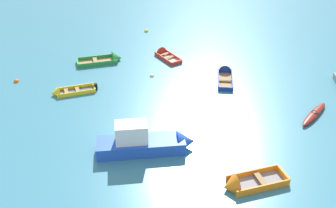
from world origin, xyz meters
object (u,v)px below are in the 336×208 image
Objects in this scene: rowboat_yellow_far_back at (65,92)px; mooring_buoy_outer_edge at (152,76)px; mooring_buoy_near_foreground at (16,82)px; mooring_buoy_far_field at (146,32)px; rowboat_orange_near_camera at (242,184)px; motor_launch_blue_center at (147,142)px; rowboat_green_midfield_left at (110,59)px; kayak_maroon_foreground_center at (314,114)px; rowboat_red_back_row_center at (163,54)px; rowboat_deep_blue_near_right at (225,74)px.

rowboat_yellow_far_back reaches higher than mooring_buoy_outer_edge.
mooring_buoy_far_field is (11.13, 9.61, 0.00)m from mooring_buoy_near_foreground.
mooring_buoy_far_field is at bearing 40.80° from mooring_buoy_near_foreground.
mooring_buoy_outer_edge is (-3.77, 13.70, -0.19)m from rowboat_orange_near_camera.
motor_launch_blue_center is 13.38× the size of mooring_buoy_far_field.
rowboat_green_midfield_left is 7.99m from mooring_buoy_near_foreground.
rowboat_orange_near_camera reaches higher than rowboat_green_midfield_left.
rowboat_orange_near_camera is at bearing -74.61° from mooring_buoy_outer_edge.
kayak_maroon_foreground_center is 17.68m from rowboat_green_midfield_left.
rowboat_red_back_row_center is at bearing 36.51° from rowboat_yellow_far_back.
motor_launch_blue_center is 13.98m from rowboat_red_back_row_center.
kayak_maroon_foreground_center is 7.90× the size of mooring_buoy_outer_edge.
mooring_buoy_near_foreground is (-7.42, -2.95, -0.17)m from rowboat_green_midfield_left.
rowboat_yellow_far_back is at bearing -173.06° from rowboat_deep_blue_near_right.
mooring_buoy_outer_edge is (1.15, 9.82, -0.66)m from motor_launch_blue_center.
rowboat_deep_blue_near_right is at bearing 52.44° from motor_launch_blue_center.
rowboat_deep_blue_near_right is 8.93× the size of mooring_buoy_near_foreground.
rowboat_red_back_row_center is (2.49, 13.75, -0.51)m from motor_launch_blue_center.
mooring_buoy_far_field reaches higher than mooring_buoy_outer_edge.
motor_launch_blue_center is 14.06m from mooring_buoy_near_foreground.
rowboat_deep_blue_near_right is (-4.73, 6.76, -0.01)m from kayak_maroon_foreground_center.
mooring_buoy_near_foreground is 0.97× the size of mooring_buoy_far_field.
kayak_maroon_foreground_center is 22.88m from mooring_buoy_near_foreground.
mooring_buoy_far_field is (-10.44, 17.25, -0.17)m from kayak_maroon_foreground_center.
rowboat_yellow_far_back is 6.37m from rowboat_green_midfield_left.
mooring_buoy_outer_edge is (-1.34, -3.93, -0.15)m from rowboat_red_back_row_center.
mooring_buoy_far_field is at bearing 118.57° from rowboat_deep_blue_near_right.
rowboat_deep_blue_near_right is 6.45m from rowboat_red_back_row_center.
rowboat_orange_near_camera reaches higher than rowboat_yellow_far_back.
rowboat_orange_near_camera is 13.33m from rowboat_deep_blue_near_right.
rowboat_red_back_row_center is at bearing 71.24° from mooring_buoy_outer_edge.
rowboat_yellow_far_back is 9.10× the size of mooring_buoy_outer_edge.
mooring_buoy_far_field is at bearing 59.52° from rowboat_yellow_far_back.
motor_launch_blue_center is 1.49× the size of rowboat_green_midfield_left.
kayak_maroon_foreground_center reaches higher than mooring_buoy_outer_edge.
motor_launch_blue_center reaches higher than mooring_buoy_far_field.
motor_launch_blue_center is at bearing 141.72° from rowboat_orange_near_camera.
rowboat_red_back_row_center is 7.59× the size of mooring_buoy_near_foreground.
mooring_buoy_near_foreground is at bearing 176.99° from rowboat_deep_blue_near_right.
rowboat_orange_near_camera is 9.90× the size of mooring_buoy_outer_edge.
rowboat_yellow_far_back is 4.72m from mooring_buoy_near_foreground.
kayak_maroon_foreground_center is at bearing -55.05° from rowboat_deep_blue_near_right.
motor_launch_blue_center is (-11.85, -2.50, 0.49)m from kayak_maroon_foreground_center.
kayak_maroon_foreground_center is 18.29m from rowboat_yellow_far_back.
rowboat_green_midfield_left is at bearing 113.02° from rowboat_orange_near_camera.
rowboat_deep_blue_near_right reaches higher than rowboat_red_back_row_center.
mooring_buoy_outer_edge is at bearing 174.70° from rowboat_deep_blue_near_right.
rowboat_green_midfield_left is 9.23× the size of mooring_buoy_near_foreground.
rowboat_yellow_far_back is 7.15m from mooring_buoy_outer_edge.
rowboat_orange_near_camera is 0.99× the size of rowboat_deep_blue_near_right.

